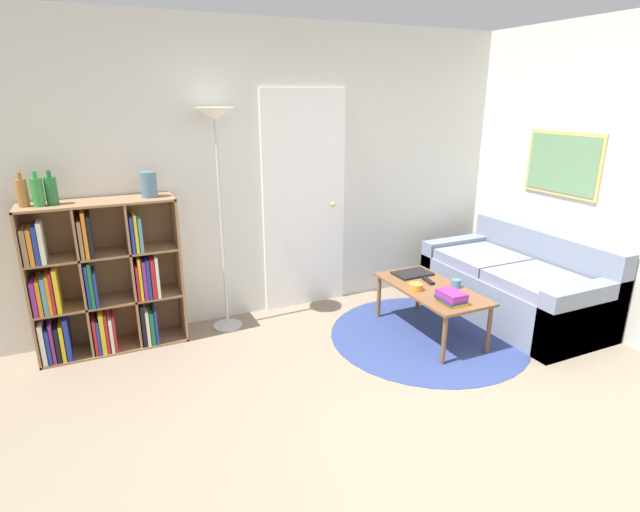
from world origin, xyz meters
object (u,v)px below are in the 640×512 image
Objects in this scene: bottle_middle at (37,192)px; bottle_left at (22,193)px; laptop at (412,274)px; bottle_right at (51,190)px; floor_lamp at (216,143)px; bowl at (416,287)px; cup at (456,284)px; bookshelf at (100,283)px; vase_on_shelf at (149,185)px; couch at (517,286)px; coffee_table at (431,292)px.

bottle_left is at bearing 163.36° from bottle_middle.
laptop is 3.17m from bottle_left.
bottle_middle is at bearing -16.64° from bottle_left.
bottle_right is (-2.81, 0.55, 0.88)m from laptop.
floor_lamp is 5.62× the size of laptop.
floor_lamp is 15.92× the size of bowl.
cup is 0.32× the size of bottle_left.
vase_on_shelf is (0.44, -0.00, 0.75)m from bookshelf.
bookshelf is 2.54m from bowl.
couch is (3.52, -0.89, -0.29)m from bookshelf.
bottle_left is (-0.42, -0.00, 0.76)m from bookshelf.
cup is 0.31× the size of bottle_middle.
bottle_middle is at bearing -164.48° from bottle_right.
laptop is 0.38m from bowl.
laptop is at bearing 58.95° from bowl.
bottle_middle reaches higher than bottle_left.
bottle_left is at bearing 169.45° from laptop.
cup is at bearing -25.56° from coffee_table.
bottle_left reaches higher than vase_on_shelf.
bowl is 3.06m from bottle_left.
cup is 0.40× the size of vase_on_shelf.
bowl is at bearing -20.30° from bookshelf.
bottle_right is (0.09, 0.02, -0.00)m from bottle_middle.
couch is 6.79× the size of bottle_left.
laptop is 1.70× the size of vase_on_shelf.
couch is at bearing -14.23° from bookshelf.
bottle_right is (-2.96, 0.97, 0.86)m from cup.
bottle_middle is at bearing 169.66° from laptop.
couch is at bearing -19.05° from floor_lamp.
cup is (1.74, -0.96, -1.15)m from floor_lamp.
bowl is (-0.19, -0.32, 0.02)m from laptop.
bookshelf reaches higher than couch.
couch is 6.55× the size of bottle_middle.
coffee_table is 2.46m from vase_on_shelf.
coffee_table is 0.34m from laptop.
bowl is at bearing -31.76° from floor_lamp.
bookshelf reaches higher than bowl.
bowl reaches higher than laptop.
bottle_middle reaches higher than laptop.
bottle_right reaches higher than coffee_table.
vase_on_shelf is at bearing -0.07° from bottle_left.
coffee_table is 4.23× the size of bottle_left.
bowl is at bearing -18.49° from bottle_right.
cup is at bearing -28.91° from floor_lamp.
cup is at bearing -19.73° from bookshelf.
cup is 2.63m from vase_on_shelf.
bookshelf is 4.99× the size of bottle_left.
bottle_middle reaches higher than bowl.
floor_lamp is 7.54× the size of bottle_right.
coffee_table is at bearing -96.07° from laptop.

